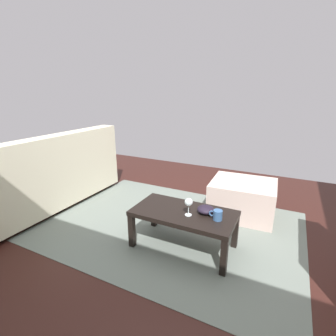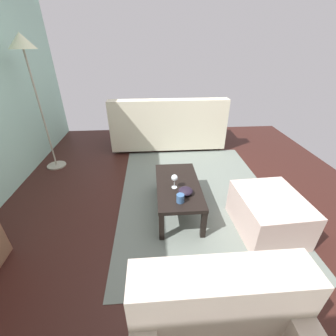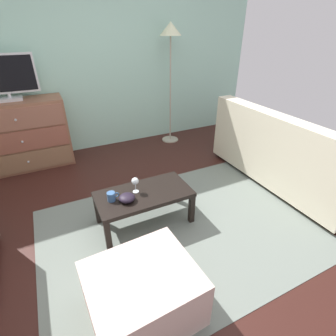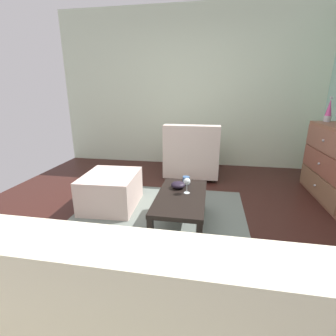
{
  "view_description": "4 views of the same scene",
  "coord_description": "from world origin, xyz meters",
  "px_view_note": "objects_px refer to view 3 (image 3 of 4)",
  "views": [
    {
      "loc": [
        -0.82,
        1.92,
        1.39
      ],
      "look_at": [
        0.22,
        -0.17,
        0.66
      ],
      "focal_mm": 26.57,
      "sensor_mm": 36.0,
      "label": 1
    },
    {
      "loc": [
        -2.06,
        0.33,
        1.71
      ],
      "look_at": [
        -0.15,
        0.19,
        0.62
      ],
      "focal_mm": 23.62,
      "sensor_mm": 36.0,
      "label": 2
    },
    {
      "loc": [
        -0.75,
        -1.85,
        1.78
      ],
      "look_at": [
        0.18,
        0.02,
        0.6
      ],
      "focal_mm": 27.28,
      "sensor_mm": 36.0,
      "label": 3
    },
    {
      "loc": [
        2.12,
        0.33,
        1.32
      ],
      "look_at": [
        0.17,
        -0.02,
        0.7
      ],
      "focal_mm": 26.17,
      "sensor_mm": 36.0,
      "label": 4
    }
  ],
  "objects_px": {
    "tv": "(4,77)",
    "dresser": "(22,135)",
    "wine_glass": "(135,182)",
    "ottoman": "(143,294)",
    "coffee_table": "(144,197)",
    "couch_large": "(285,156)",
    "bowl_decorative": "(127,198)",
    "mug": "(112,196)",
    "standing_lamp": "(171,42)"
  },
  "relations": [
    {
      "from": "coffee_table",
      "to": "bowl_decorative",
      "type": "xyz_separation_m",
      "value": [
        -0.18,
        -0.05,
        0.08
      ]
    },
    {
      "from": "dresser",
      "to": "bowl_decorative",
      "type": "height_order",
      "value": "dresser"
    },
    {
      "from": "tv",
      "to": "mug",
      "type": "relative_size",
      "value": 6.52
    },
    {
      "from": "couch_large",
      "to": "bowl_decorative",
      "type": "bearing_deg",
      "value": -179.02
    },
    {
      "from": "wine_glass",
      "to": "couch_large",
      "type": "bearing_deg",
      "value": -1.98
    },
    {
      "from": "tv",
      "to": "standing_lamp",
      "type": "bearing_deg",
      "value": -1.85
    },
    {
      "from": "wine_glass",
      "to": "bowl_decorative",
      "type": "height_order",
      "value": "wine_glass"
    },
    {
      "from": "dresser",
      "to": "couch_large",
      "type": "bearing_deg",
      "value": -32.61
    },
    {
      "from": "couch_large",
      "to": "mug",
      "type": "bearing_deg",
      "value": 179.1
    },
    {
      "from": "ottoman",
      "to": "tv",
      "type": "bearing_deg",
      "value": 103.97
    },
    {
      "from": "tv",
      "to": "wine_glass",
      "type": "distance_m",
      "value": 2.2
    },
    {
      "from": "ottoman",
      "to": "coffee_table",
      "type": "bearing_deg",
      "value": 67.85
    },
    {
      "from": "mug",
      "to": "wine_glass",
      "type": "bearing_deg",
      "value": 7.67
    },
    {
      "from": "tv",
      "to": "standing_lamp",
      "type": "relative_size",
      "value": 0.41
    },
    {
      "from": "wine_glass",
      "to": "tv",
      "type": "bearing_deg",
      "value": 118.33
    },
    {
      "from": "wine_glass",
      "to": "mug",
      "type": "distance_m",
      "value": 0.26
    },
    {
      "from": "dresser",
      "to": "ottoman",
      "type": "distance_m",
      "value": 2.82
    },
    {
      "from": "dresser",
      "to": "wine_glass",
      "type": "height_order",
      "value": "dresser"
    },
    {
      "from": "dresser",
      "to": "mug",
      "type": "height_order",
      "value": "dresser"
    },
    {
      "from": "tv",
      "to": "mug",
      "type": "xyz_separation_m",
      "value": [
        0.74,
        -1.85,
        -0.82
      ]
    },
    {
      "from": "coffee_table",
      "to": "couch_large",
      "type": "height_order",
      "value": "couch_large"
    },
    {
      "from": "dresser",
      "to": "tv",
      "type": "bearing_deg",
      "value": 118.92
    },
    {
      "from": "bowl_decorative",
      "to": "couch_large",
      "type": "height_order",
      "value": "couch_large"
    },
    {
      "from": "bowl_decorative",
      "to": "ottoman",
      "type": "height_order",
      "value": "bowl_decorative"
    },
    {
      "from": "wine_glass",
      "to": "ottoman",
      "type": "bearing_deg",
      "value": -107.73
    },
    {
      "from": "wine_glass",
      "to": "bowl_decorative",
      "type": "bearing_deg",
      "value": -139.76
    },
    {
      "from": "coffee_table",
      "to": "ottoman",
      "type": "relative_size",
      "value": 1.3
    },
    {
      "from": "couch_large",
      "to": "ottoman",
      "type": "height_order",
      "value": "couch_large"
    },
    {
      "from": "couch_large",
      "to": "ottoman",
      "type": "distance_m",
      "value": 2.41
    },
    {
      "from": "dresser",
      "to": "mug",
      "type": "distance_m",
      "value": 1.97
    },
    {
      "from": "ottoman",
      "to": "standing_lamp",
      "type": "relative_size",
      "value": 0.39
    },
    {
      "from": "coffee_table",
      "to": "couch_large",
      "type": "bearing_deg",
      "value": -0.59
    },
    {
      "from": "tv",
      "to": "dresser",
      "type": "bearing_deg",
      "value": -61.08
    },
    {
      "from": "tv",
      "to": "couch_large",
      "type": "xyz_separation_m",
      "value": [
        2.93,
        -1.89,
        -0.87
      ]
    },
    {
      "from": "bowl_decorative",
      "to": "ottoman",
      "type": "relative_size",
      "value": 0.21
    },
    {
      "from": "couch_large",
      "to": "dresser",
      "type": "bearing_deg",
      "value": 147.39
    },
    {
      "from": "dresser",
      "to": "mug",
      "type": "xyz_separation_m",
      "value": [
        0.72,
        -1.83,
        -0.06
      ]
    },
    {
      "from": "bowl_decorative",
      "to": "wine_glass",
      "type": "bearing_deg",
      "value": 40.24
    },
    {
      "from": "bowl_decorative",
      "to": "couch_large",
      "type": "xyz_separation_m",
      "value": [
        2.07,
        0.04,
        -0.04
      ]
    },
    {
      "from": "mug",
      "to": "standing_lamp",
      "type": "xyz_separation_m",
      "value": [
        1.49,
        1.78,
        1.15
      ]
    },
    {
      "from": "bowl_decorative",
      "to": "standing_lamp",
      "type": "distance_m",
      "value": 2.58
    },
    {
      "from": "mug",
      "to": "couch_large",
      "type": "xyz_separation_m",
      "value": [
        2.19,
        -0.03,
        -0.05
      ]
    },
    {
      "from": "tv",
      "to": "wine_glass",
      "type": "height_order",
      "value": "tv"
    },
    {
      "from": "standing_lamp",
      "to": "tv",
      "type": "bearing_deg",
      "value": 178.15
    },
    {
      "from": "dresser",
      "to": "standing_lamp",
      "type": "relative_size",
      "value": 0.64
    },
    {
      "from": "bowl_decorative",
      "to": "standing_lamp",
      "type": "bearing_deg",
      "value": 53.45
    },
    {
      "from": "mug",
      "to": "ottoman",
      "type": "xyz_separation_m",
      "value": [
        -0.05,
        -0.9,
        -0.2
      ]
    },
    {
      "from": "dresser",
      "to": "bowl_decorative",
      "type": "xyz_separation_m",
      "value": [
        0.85,
        -1.9,
        -0.07
      ]
    },
    {
      "from": "couch_large",
      "to": "ottoman",
      "type": "bearing_deg",
      "value": -158.95
    },
    {
      "from": "wine_glass",
      "to": "bowl_decorative",
      "type": "relative_size",
      "value": 1.05
    }
  ]
}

